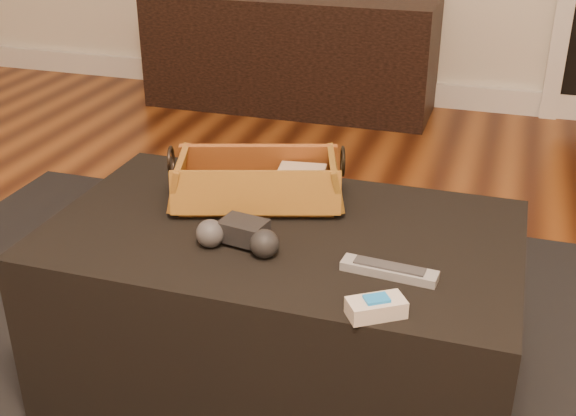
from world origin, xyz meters
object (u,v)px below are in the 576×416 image
(tv_remote, at_px, (249,195))
(media_cabinet, at_px, (290,52))
(cream_gadget, at_px, (376,307))
(wicker_basket, at_px, (257,184))
(silver_remote, at_px, (389,270))
(game_controller, at_px, (240,235))
(ottoman, at_px, (282,310))

(tv_remote, bearing_deg, media_cabinet, 81.32)
(cream_gadget, bearing_deg, media_cabinet, 110.85)
(tv_remote, distance_m, wicker_basket, 0.03)
(wicker_basket, relative_size, silver_remote, 2.28)
(media_cabinet, bearing_deg, game_controller, -75.11)
(wicker_basket, bearing_deg, tv_remote, -125.61)
(wicker_basket, bearing_deg, cream_gadget, -46.46)
(ottoman, distance_m, cream_gadget, 0.43)
(game_controller, relative_size, silver_remote, 0.97)
(silver_remote, xyz_separation_m, cream_gadget, (0.00, -0.14, 0.01))
(tv_remote, height_order, cream_gadget, cream_gadget)
(tv_remote, bearing_deg, silver_remote, -53.42)
(tv_remote, bearing_deg, game_controller, -98.16)
(game_controller, height_order, cream_gadget, game_controller)
(media_cabinet, bearing_deg, wicker_basket, -74.63)
(ottoman, xyz_separation_m, silver_remote, (0.25, -0.12, 0.22))
(silver_remote, bearing_deg, game_controller, 177.83)
(media_cabinet, relative_size, cream_gadget, 12.72)
(ottoman, height_order, silver_remote, silver_remote)
(game_controller, height_order, silver_remote, game_controller)
(silver_remote, bearing_deg, cream_gadget, -88.81)
(ottoman, xyz_separation_m, tv_remote, (-0.11, 0.09, 0.23))
(media_cabinet, height_order, tv_remote, media_cabinet)
(silver_remote, bearing_deg, tv_remote, 150.10)
(wicker_basket, relative_size, game_controller, 2.36)
(media_cabinet, relative_size, wicker_basket, 3.30)
(ottoman, xyz_separation_m, wicker_basket, (-0.09, 0.11, 0.26))
(silver_remote, height_order, cream_gadget, cream_gadget)
(wicker_basket, distance_m, cream_gadget, 0.51)
(media_cabinet, bearing_deg, ottoman, -73.00)
(ottoman, relative_size, cream_gadget, 9.02)
(cream_gadget, bearing_deg, tv_remote, 136.26)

